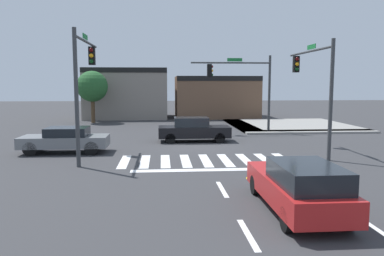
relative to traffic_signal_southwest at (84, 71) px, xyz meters
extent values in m
plane|color=#353538|center=(5.73, 3.66, -4.22)|extent=(120.00, 120.00, 0.00)
cube|color=silver|center=(1.89, -0.84, -4.22)|extent=(0.43, 3.09, 0.01)
cube|color=silver|center=(2.85, -0.84, -4.22)|extent=(0.43, 3.09, 0.01)
cube|color=silver|center=(3.81, -0.84, -4.22)|extent=(0.43, 3.09, 0.01)
cube|color=silver|center=(4.77, -0.84, -4.22)|extent=(0.43, 3.09, 0.01)
cube|color=silver|center=(5.73, -0.84, -4.22)|extent=(0.43, 3.09, 0.01)
cube|color=silver|center=(6.69, -0.84, -4.22)|extent=(0.43, 3.09, 0.01)
cube|color=silver|center=(7.65, -0.84, -4.22)|extent=(0.43, 3.09, 0.01)
cube|color=silver|center=(8.61, -0.84, -4.22)|extent=(0.43, 3.09, 0.01)
cube|color=silver|center=(9.56, -0.84, -4.22)|extent=(0.43, 3.09, 0.01)
cube|color=white|center=(5.73, -2.84, -4.22)|extent=(6.80, 0.50, 0.01)
cube|color=white|center=(5.73, -5.84, -4.22)|extent=(0.16, 2.00, 0.01)
cube|color=white|center=(5.73, -9.84, -4.22)|extent=(0.16, 2.00, 0.01)
cylinder|color=yellow|center=(7.40, -4.46, -4.22)|extent=(1.03, 1.03, 0.01)
cylinder|color=white|center=(7.17, -4.46, -4.21)|extent=(0.16, 0.16, 0.00)
cylinder|color=white|center=(7.64, -4.46, -4.21)|extent=(0.16, 0.16, 0.00)
cube|color=white|center=(7.40, -4.46, -4.21)|extent=(0.46, 0.04, 0.00)
cube|color=gray|center=(14.73, 8.86, -4.15)|extent=(10.00, 1.60, 0.15)
cube|color=gray|center=(10.53, 13.66, -4.15)|extent=(1.60, 10.00, 0.15)
cube|color=gray|center=(14.73, 13.66, -4.15)|extent=(10.00, 10.00, 0.15)
cube|color=gray|center=(-0.03, 23.03, -1.60)|extent=(8.48, 6.75, 5.24)
cube|color=black|center=(-0.03, 19.86, 0.77)|extent=(8.48, 0.50, 0.50)
cube|color=brown|center=(9.54, 22.98, -2.01)|extent=(8.69, 6.64, 4.43)
cube|color=black|center=(9.54, 19.86, -0.04)|extent=(8.69, 0.50, 0.50)
cylinder|color=#383A3D|center=(0.00, -1.79, -1.22)|extent=(0.18, 0.18, 6.01)
cylinder|color=#383A3D|center=(0.00, 0.82, 1.46)|extent=(0.12, 5.22, 0.12)
cube|color=black|center=(0.00, 2.22, 0.88)|extent=(0.32, 0.32, 0.95)
sphere|color=#470A0A|center=(0.00, 2.05, 1.18)|extent=(0.22, 0.22, 0.22)
sphere|color=orange|center=(0.00, 2.05, 0.88)|extent=(0.22, 0.22, 0.22)
sphere|color=#0C3814|center=(0.00, 2.05, 0.59)|extent=(0.22, 0.22, 0.22)
cube|color=#197233|center=(0.00, 0.56, 1.68)|extent=(0.03, 1.10, 0.24)
cylinder|color=#383A3D|center=(11.62, 9.23, -1.37)|extent=(0.18, 0.18, 5.71)
cylinder|color=#383A3D|center=(8.71, 9.23, 0.94)|extent=(5.83, 0.12, 0.12)
cube|color=black|center=(7.14, 9.23, 0.36)|extent=(0.32, 0.32, 0.95)
sphere|color=#470A0A|center=(7.31, 9.23, 0.66)|extent=(0.22, 0.22, 0.22)
sphere|color=orange|center=(7.31, 9.23, 0.36)|extent=(0.22, 0.22, 0.22)
sphere|color=#0C3814|center=(7.31, 9.23, 0.07)|extent=(0.22, 0.22, 0.22)
cube|color=#197233|center=(9.00, 9.23, 1.16)|extent=(1.10, 0.03, 0.24)
cylinder|color=#383A3D|center=(11.57, -1.29, -1.36)|extent=(0.18, 0.18, 5.72)
cylinder|color=#383A3D|center=(11.57, 1.59, 1.13)|extent=(0.12, 5.76, 0.12)
cube|color=black|center=(11.57, 3.55, 0.56)|extent=(0.32, 0.32, 0.95)
sphere|color=#470A0A|center=(11.57, 3.38, 0.85)|extent=(0.22, 0.22, 0.22)
sphere|color=orange|center=(11.57, 3.38, 0.56)|extent=(0.22, 0.22, 0.22)
sphere|color=#0C3814|center=(11.57, 3.38, 0.26)|extent=(0.22, 0.22, 0.22)
cube|color=#197233|center=(11.57, 1.30, 1.35)|extent=(0.03, 1.10, 0.24)
cube|color=red|center=(7.50, -8.13, -3.60)|extent=(1.76, 4.76, 0.66)
cube|color=black|center=(7.50, -8.96, -2.99)|extent=(1.55, 2.46, 0.56)
cylinder|color=black|center=(6.73, -6.51, -3.90)|extent=(0.22, 0.63, 0.63)
cylinder|color=black|center=(8.27, -6.51, -3.90)|extent=(0.22, 0.63, 0.63)
cylinder|color=black|center=(6.73, -9.75, -3.90)|extent=(0.22, 0.63, 0.63)
cylinder|color=black|center=(8.27, -9.75, -3.90)|extent=(0.22, 0.63, 0.63)
cube|color=black|center=(5.69, 5.24, -3.60)|extent=(4.49, 1.74, 0.67)
cube|color=black|center=(5.50, 5.24, -2.97)|extent=(2.12, 1.53, 0.58)
cylinder|color=black|center=(7.22, 6.00, -3.91)|extent=(0.63, 0.22, 0.63)
cylinder|color=black|center=(7.22, 4.48, -3.91)|extent=(0.63, 0.22, 0.63)
cylinder|color=black|center=(4.17, 6.00, -3.91)|extent=(0.63, 0.22, 0.63)
cylinder|color=black|center=(4.17, 4.48, -3.91)|extent=(0.63, 0.22, 0.63)
cube|color=slate|center=(-1.46, 1.79, -3.61)|extent=(4.49, 1.86, 0.58)
cube|color=black|center=(-1.32, 1.79, -3.09)|extent=(2.12, 1.63, 0.46)
cylinder|color=black|center=(-2.99, 0.97, -3.86)|extent=(0.72, 0.22, 0.72)
cylinder|color=black|center=(-2.99, 2.61, -3.86)|extent=(0.72, 0.22, 0.72)
cylinder|color=black|center=(0.06, 0.97, -3.86)|extent=(0.72, 0.22, 0.72)
cylinder|color=black|center=(0.06, 2.61, -3.86)|extent=(0.72, 0.22, 0.72)
cylinder|color=#4C3823|center=(-2.77, 17.66, -2.82)|extent=(0.36, 0.36, 2.80)
sphere|color=#235628|center=(-2.77, 17.66, -0.82)|extent=(2.87, 2.87, 2.87)
camera|label=1|loc=(3.67, -18.58, -0.59)|focal=35.68mm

